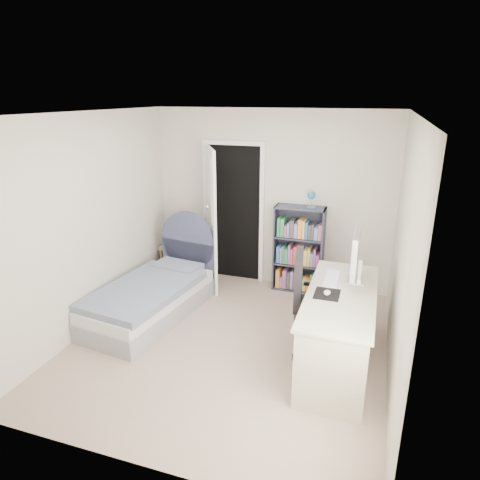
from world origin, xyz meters
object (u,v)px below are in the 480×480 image
(bed, at_px, (154,295))
(desk, at_px, (339,326))
(bookcase, at_px, (298,252))
(office_chair, at_px, (311,300))
(floor_lamp, at_px, (207,254))
(nightstand, at_px, (174,252))

(bed, bearing_deg, desk, -9.23)
(bookcase, height_order, office_chair, bookcase)
(bookcase, distance_m, office_chair, 1.61)
(bookcase, distance_m, desk, 1.83)
(bed, relative_size, desk, 1.18)
(bed, height_order, office_chair, same)
(desk, relative_size, office_chair, 1.45)
(floor_lamp, height_order, bookcase, bookcase)
(bookcase, relative_size, desk, 0.87)
(desk, bearing_deg, nightstand, 148.57)
(desk, bearing_deg, office_chair, 160.60)
(floor_lamp, relative_size, desk, 0.75)
(nightstand, height_order, bookcase, bookcase)
(bed, bearing_deg, office_chair, -7.57)
(office_chair, bearing_deg, nightstand, 147.14)
(floor_lamp, bearing_deg, bed, -110.61)
(bed, xyz_separation_m, office_chair, (2.02, -0.27, 0.37))
(floor_lamp, bearing_deg, office_chair, -35.91)
(floor_lamp, distance_m, bookcase, 1.29)
(bed, relative_size, nightstand, 3.53)
(desk, xyz_separation_m, office_chair, (-0.32, 0.11, 0.19))
(bed, distance_m, office_chair, 2.07)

